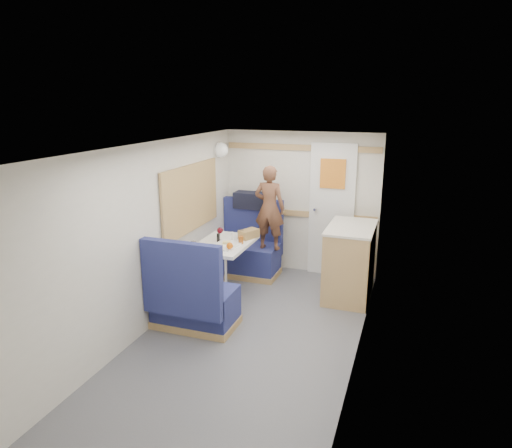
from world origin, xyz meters
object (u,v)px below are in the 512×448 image
at_px(bench_far, 248,253).
at_px(beer_glass, 241,240).
at_px(dinette_table, 224,254).
at_px(wine_glass, 220,231).
at_px(orange_fruit, 230,246).
at_px(dome_light, 221,150).
at_px(salt_grinder, 232,236).
at_px(bench_near, 193,302).
at_px(pepper_grinder, 218,238).
at_px(duffel_bag, 251,200).
at_px(galley_counter, 350,261).
at_px(tray, 226,245).
at_px(cheese_block, 227,243).
at_px(tumbler_left, 193,246).
at_px(person, 269,208).
at_px(tumbler_right, 241,234).
at_px(bread_loaf, 249,234).

height_order(bench_far, beer_glass, bench_far).
xyz_separation_m(dinette_table, beer_glass, (0.22, 0.03, 0.20)).
bearing_deg(wine_glass, dinette_table, -40.12).
height_order(dinette_table, orange_fruit, orange_fruit).
relative_size(dome_light, salt_grinder, 2.05).
bearing_deg(bench_near, pepper_grinder, 94.77).
height_order(duffel_bag, pepper_grinder, duffel_bag).
xyz_separation_m(dome_light, galley_counter, (1.86, -0.30, -1.28)).
relative_size(tray, cheese_block, 3.91).
distance_m(tray, tumbler_left, 0.40).
distance_m(person, pepper_grinder, 0.89).
distance_m(cheese_block, tumbler_right, 0.32).
relative_size(galley_counter, beer_glass, 9.72).
height_order(beer_glass, pepper_grinder, pepper_grinder).
height_order(salt_grinder, bread_loaf, bread_loaf).
bearing_deg(cheese_block, tumbler_right, 77.96).
xyz_separation_m(dinette_table, bench_near, (-0.00, -0.86, -0.27)).
relative_size(bench_far, bench_near, 1.00).
xyz_separation_m(duffel_bag, pepper_grinder, (-0.03, -1.12, -0.24)).
xyz_separation_m(galley_counter, duffel_bag, (-1.51, 0.57, 0.55)).
bearing_deg(galley_counter, duffel_bag, 159.34).
bearing_deg(person, tumbler_right, 69.10).
distance_m(duffel_bag, wine_glass, 1.07).
relative_size(galley_counter, orange_fruit, 11.78).
bearing_deg(beer_glass, tumbler_right, 110.07).
bearing_deg(tumbler_left, beer_glass, 42.48).
relative_size(bench_near, bread_loaf, 4.06).
relative_size(galley_counter, tumbler_right, 8.31).
xyz_separation_m(galley_counter, bread_loaf, (-1.24, -0.27, 0.31)).
bearing_deg(wine_glass, galley_counter, 17.53).
distance_m(duffel_bag, cheese_block, 1.24).
xyz_separation_m(dinette_table, dome_light, (-0.39, 0.85, 1.18)).
distance_m(galley_counter, beer_glass, 1.39).
height_order(bench_near, galley_counter, bench_near).
distance_m(cheese_block, pepper_grinder, 0.18).
bearing_deg(bench_far, pepper_grinder, -94.81).
distance_m(person, bread_loaf, 0.54).
bearing_deg(bench_far, tray, -85.45).
distance_m(dome_light, beer_glass, 1.42).
bearing_deg(tumbler_left, orange_fruit, 15.73).
xyz_separation_m(dinette_table, pepper_grinder, (-0.07, 0.00, 0.21)).
bearing_deg(dome_light, salt_grinder, -57.65).
bearing_deg(bench_near, tumbler_right, 82.53).
bearing_deg(bench_near, beer_glass, 76.42).
xyz_separation_m(galley_counter, orange_fruit, (-1.28, -0.81, 0.31)).
relative_size(bench_far, cheese_block, 11.27).
distance_m(bench_far, bread_loaf, 0.78).
distance_m(dome_light, wine_glass, 1.24).
bearing_deg(tumbler_left, cheese_block, 43.68).
height_order(bench_near, beer_glass, bench_near).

